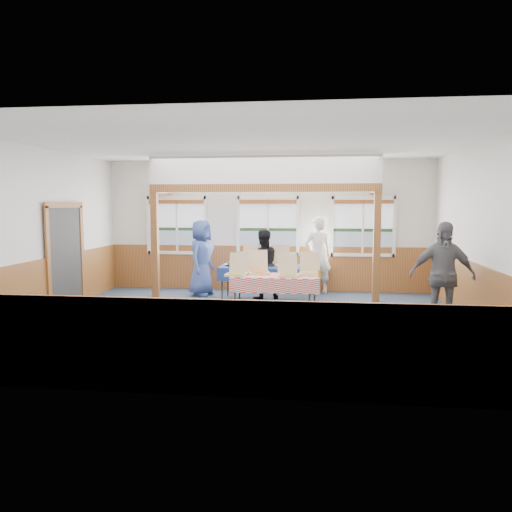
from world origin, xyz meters
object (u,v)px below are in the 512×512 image
(woman_white, at_px, (318,255))
(woman_black, at_px, (262,264))
(man_blue, at_px, (201,258))
(person_grey, at_px, (442,276))
(table_left, at_px, (267,268))
(table_right, at_px, (276,279))

(woman_white, xyz_separation_m, woman_black, (-1.24, -0.80, -0.14))
(woman_black, xyz_separation_m, man_blue, (-1.47, 0.27, 0.10))
(woman_white, xyz_separation_m, person_grey, (2.10, -3.16, 0.00))
(table_left, height_order, woman_white, woman_white)
(table_right, distance_m, man_blue, 2.61)
(table_right, height_order, woman_black, woman_black)
(woman_black, height_order, person_grey, person_grey)
(table_left, xyz_separation_m, man_blue, (-1.58, 0.37, 0.18))
(woman_white, distance_m, person_grey, 3.79)
(woman_black, distance_m, man_blue, 1.50)
(woman_black, bearing_deg, table_right, 85.79)
(man_blue, distance_m, person_grey, 5.48)
(woman_black, bearing_deg, man_blue, -30.33)
(woman_black, height_order, man_blue, man_blue)
(table_right, height_order, woman_white, woman_white)
(man_blue, bearing_deg, woman_black, -88.88)
(table_left, height_order, woman_black, woman_black)
(woman_white, distance_m, woman_black, 1.48)
(table_right, distance_m, woman_black, 1.57)
(table_right, bearing_deg, person_grey, -19.42)
(table_right, height_order, person_grey, person_grey)
(woman_black, bearing_deg, woman_white, -166.81)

